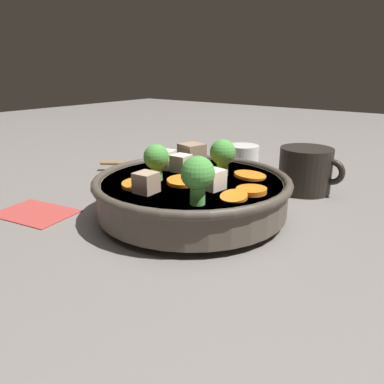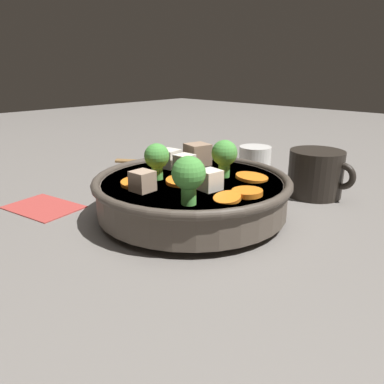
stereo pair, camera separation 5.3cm
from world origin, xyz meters
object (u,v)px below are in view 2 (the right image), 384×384
object	(u,v)px
tea_cup	(255,162)
dark_mug	(316,173)
stirfry_bowl	(192,190)
chopsticks_pair	(164,163)
side_saucer	(164,167)

from	to	relation	value
tea_cup	dark_mug	xyz separation A→B (m)	(0.13, -0.02, 0.01)
stirfry_bowl	chopsticks_pair	distance (m)	0.26
tea_cup	dark_mug	bearing A→B (deg)	-9.34
stirfry_bowl	dark_mug	bearing A→B (deg)	67.28
side_saucer	chopsticks_pair	world-z (taller)	chopsticks_pair
tea_cup	chopsticks_pair	world-z (taller)	tea_cup
dark_mug	tea_cup	bearing A→B (deg)	170.66
side_saucer	tea_cup	bearing A→B (deg)	27.76
dark_mug	chopsticks_pair	size ratio (longest dim) A/B	0.60
stirfry_bowl	chopsticks_pair	world-z (taller)	stirfry_bowl
side_saucer	dark_mug	distance (m)	0.31
tea_cup	chopsticks_pair	distance (m)	0.19
side_saucer	tea_cup	distance (m)	0.19
side_saucer	chopsticks_pair	distance (m)	0.01
stirfry_bowl	side_saucer	distance (m)	0.26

